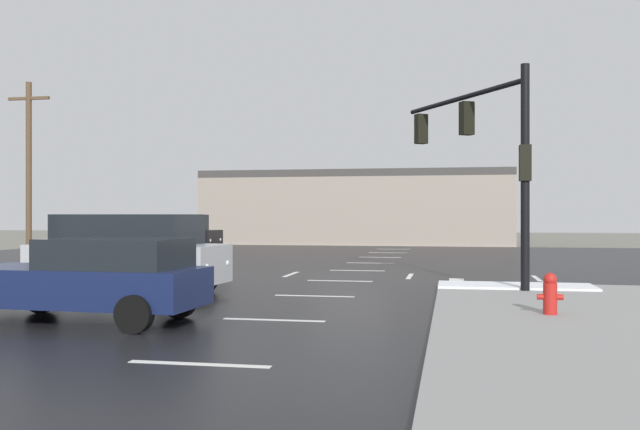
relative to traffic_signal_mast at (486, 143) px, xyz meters
name	(u,v)px	position (x,y,z in m)	size (l,w,h in m)	color
ground_plane	(349,276)	(-4.27, 3.41, -3.99)	(120.00, 120.00, 0.00)	slate
road_asphalt	(349,276)	(-4.27, 3.41, -3.98)	(44.00, 44.00, 0.02)	black
snow_strip_curbside	(515,286)	(0.73, -0.59, -3.82)	(4.00, 1.60, 0.06)	white
lane_markings	(381,280)	(-3.07, 2.03, -3.97)	(36.15, 36.15, 0.01)	silver
traffic_signal_mast	(486,143)	(0.00, 0.00, 0.00)	(3.28, 5.20, 5.69)	black
fire_hydrant	(550,293)	(0.92, -5.67, -3.46)	(0.48, 0.26, 0.79)	red
strip_building_background	(358,208)	(-7.46, 29.61, -1.46)	(21.12, 8.00, 5.07)	gray
suv_silver	(129,253)	(-8.88, -3.30, -2.90)	(4.94, 2.43, 2.03)	#B7BABF
sedan_navy	(92,278)	(-7.54, -7.53, -3.14)	(4.60, 2.18, 1.58)	#141E47
suv_black	(170,234)	(-14.49, 12.49, -2.90)	(4.92, 2.37, 2.03)	black
utility_pole_far	(29,165)	(-21.38, 11.35, 0.51)	(2.20, 0.28, 8.57)	brown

